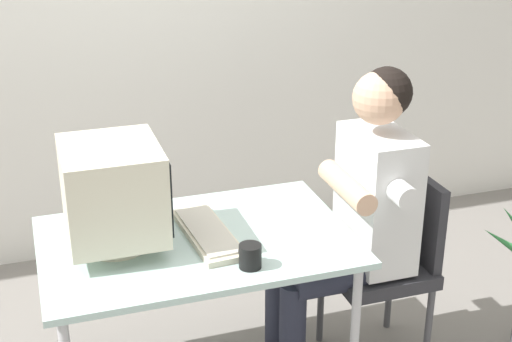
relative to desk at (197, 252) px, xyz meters
name	(u,v)px	position (x,y,z in m)	size (l,w,h in m)	color
desk	(197,252)	(0.00, 0.00, 0.00)	(1.19, 0.78, 0.72)	#B7B7BC
crt_monitor	(114,192)	(-0.29, 0.04, 0.28)	(0.36, 0.40, 0.40)	beige
keyboard	(208,233)	(0.05, 0.00, 0.07)	(0.19, 0.48, 0.03)	beige
office_chair	(390,255)	(0.84, -0.01, -0.16)	(0.41, 0.41, 0.86)	#4C4C51
person_seated	(355,211)	(0.66, -0.01, 0.08)	(0.68, 0.57, 1.33)	silver
desk_mug	(250,256)	(0.13, -0.27, 0.10)	(0.08, 0.09, 0.09)	black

